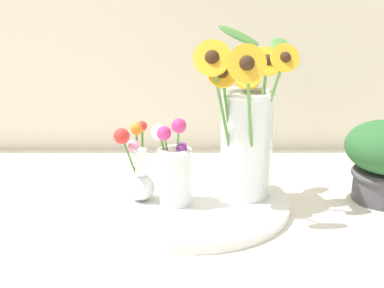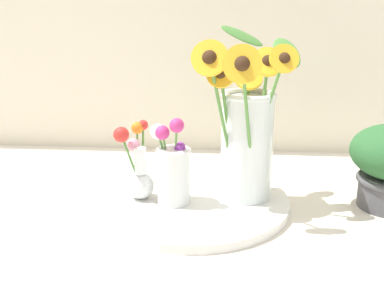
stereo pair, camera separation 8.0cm
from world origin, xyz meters
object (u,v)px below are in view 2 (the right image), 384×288
serving_tray (192,201)px  mason_jar_sunflowers (247,134)px  vase_bulb_right (138,168)px  vase_small_center (173,169)px

serving_tray → mason_jar_sunflowers: size_ratio=1.14×
mason_jar_sunflowers → vase_bulb_right: mason_jar_sunflowers is taller
serving_tray → vase_small_center: size_ratio=2.27×
vase_bulb_right → vase_small_center: bearing=-12.5°
mason_jar_sunflowers → vase_small_center: 0.19m
serving_tray → vase_bulb_right: size_ratio=2.55×
mason_jar_sunflowers → serving_tray: bearing=-173.2°
serving_tray → vase_small_center: bearing=-145.0°
vase_small_center → vase_bulb_right: bearing=167.5°
serving_tray → vase_bulb_right: 0.15m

